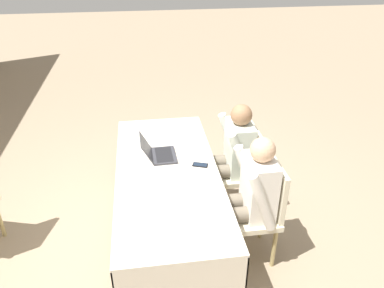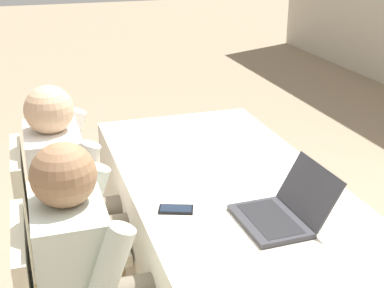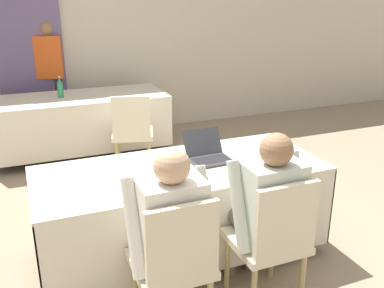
% 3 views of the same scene
% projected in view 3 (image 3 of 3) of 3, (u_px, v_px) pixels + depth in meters
% --- Properties ---
extents(ground_plane, '(24.00, 24.00, 0.00)m').
position_uv_depth(ground_plane, '(182.00, 254.00, 3.33)').
color(ground_plane, gray).
extents(wall_back, '(12.00, 0.06, 2.70)m').
position_uv_depth(wall_back, '(93.00, 38.00, 5.79)').
color(wall_back, beige).
rests_on(wall_back, ground_plane).
extents(curtain_panel, '(0.84, 0.04, 2.65)m').
position_uv_depth(curtain_panel, '(28.00, 42.00, 5.45)').
color(curtain_panel, slate).
rests_on(curtain_panel, ground_plane).
extents(conference_table_near, '(2.08, 0.88, 0.74)m').
position_uv_depth(conference_table_near, '(181.00, 188.00, 3.14)').
color(conference_table_near, beige).
rests_on(conference_table_near, ground_plane).
extents(conference_table_far, '(2.08, 0.88, 0.74)m').
position_uv_depth(conference_table_far, '(81.00, 109.00, 5.26)').
color(conference_table_far, beige).
rests_on(conference_table_far, ground_plane).
extents(laptop, '(0.31, 0.32, 0.20)m').
position_uv_depth(laptop, '(208.00, 155.00, 3.21)').
color(laptop, '#333338').
rests_on(laptop, conference_table_near).
extents(cell_phone, '(0.11, 0.15, 0.01)m').
position_uv_depth(cell_phone, '(203.00, 181.00, 2.84)').
color(cell_phone, black).
rests_on(cell_phone, conference_table_near).
extents(paper_beside_laptop, '(0.23, 0.31, 0.00)m').
position_uv_depth(paper_beside_laptop, '(126.00, 187.00, 2.78)').
color(paper_beside_laptop, white).
rests_on(paper_beside_laptop, conference_table_near).
extents(water_bottle, '(0.07, 0.07, 0.26)m').
position_uv_depth(water_bottle, '(60.00, 88.00, 5.10)').
color(water_bottle, '#288456').
rests_on(water_bottle, conference_table_far).
extents(chair_near_left, '(0.44, 0.44, 0.91)m').
position_uv_depth(chair_near_left, '(175.00, 261.00, 2.40)').
color(chair_near_left, tan).
rests_on(chair_near_left, ground_plane).
extents(chair_near_right, '(0.44, 0.44, 0.91)m').
position_uv_depth(chair_near_right, '(273.00, 237.00, 2.63)').
color(chair_near_right, tan).
rests_on(chair_near_right, ground_plane).
extents(chair_far_spare, '(0.55, 0.55, 0.91)m').
position_uv_depth(chair_far_spare, '(132.00, 130.00, 4.68)').
color(chair_far_spare, tan).
rests_on(chair_far_spare, ground_plane).
extents(person_checkered_shirt, '(0.50, 0.52, 1.17)m').
position_uv_depth(person_checkered_shirt, '(168.00, 227.00, 2.44)').
color(person_checkered_shirt, '#665B4C').
rests_on(person_checkered_shirt, ground_plane).
extents(person_white_shirt, '(0.50, 0.52, 1.17)m').
position_uv_depth(person_white_shirt, '(265.00, 207.00, 2.66)').
color(person_white_shirt, '#665B4C').
rests_on(person_white_shirt, ground_plane).
extents(person_red_shirt, '(0.38, 0.28, 1.59)m').
position_uv_depth(person_red_shirt, '(51.00, 73.00, 5.70)').
color(person_red_shirt, '#33333D').
rests_on(person_red_shirt, ground_plane).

